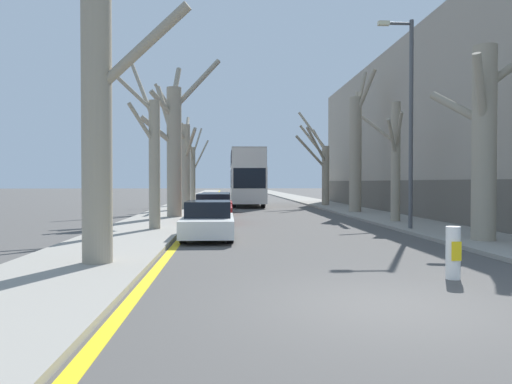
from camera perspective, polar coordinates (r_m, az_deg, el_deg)
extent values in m
plane|color=#4C4947|center=(8.10, 14.89, -12.58)|extent=(300.00, 300.00, 0.00)
cube|color=gray|center=(57.60, -6.70, -0.74)|extent=(3.22, 120.00, 0.12)
cube|color=gray|center=(58.09, 4.81, -0.72)|extent=(3.22, 120.00, 0.12)
cube|color=#9E9384|center=(33.18, 23.46, 6.46)|extent=(10.00, 37.20, 10.12)
cube|color=#5E584F|center=(31.11, 15.12, -0.58)|extent=(0.12, 36.46, 2.02)
cube|color=yellow|center=(57.52, -4.91, -0.79)|extent=(0.24, 120.00, 0.01)
cylinder|color=gray|center=(11.71, -17.74, 7.31)|extent=(0.66, 0.66, 6.37)
cylinder|color=gray|center=(11.50, -12.99, 15.67)|extent=(2.27, 0.88, 1.88)
cylinder|color=gray|center=(19.62, -11.52, 2.90)|extent=(0.43, 0.43, 5.07)
cylinder|color=gray|center=(20.88, -13.00, 11.55)|extent=(1.47, 1.86, 3.02)
cylinder|color=gray|center=(19.45, -12.92, 7.62)|extent=(1.03, 0.91, 1.54)
cylinder|color=gray|center=(19.71, -13.70, 10.87)|extent=(1.53, 0.78, 1.42)
cylinder|color=gray|center=(26.41, -9.33, 4.38)|extent=(0.77, 0.77, 6.85)
cylinder|color=gray|center=(27.33, -9.08, 12.32)|extent=(0.47, 1.18, 1.69)
cylinder|color=gray|center=(26.16, -11.14, 6.85)|extent=(1.82, 1.17, 1.52)
cylinder|color=gray|center=(27.34, -10.26, 8.82)|extent=(1.36, 1.71, 3.15)
cylinder|color=gray|center=(26.27, -10.61, 9.77)|extent=(1.37, 1.23, 1.44)
cylinder|color=gray|center=(27.23, -6.79, 12.14)|extent=(2.58, 1.25, 2.90)
cylinder|color=gray|center=(34.21, -8.05, 2.78)|extent=(0.61, 0.61, 5.83)
cylinder|color=gray|center=(35.80, -7.90, 6.95)|extent=(0.26, 2.98, 2.32)
cylinder|color=gray|center=(34.33, -9.12, 7.02)|extent=(1.44, 0.43, 1.43)
cylinder|color=gray|center=(34.25, -9.74, 9.37)|extent=(2.17, 1.04, 3.25)
cylinder|color=gray|center=(33.37, -9.16, 7.48)|extent=(1.35, 2.38, 1.97)
cylinder|color=gray|center=(33.10, -7.53, 5.53)|extent=(1.03, 2.51, 1.88)
cylinder|color=gray|center=(41.67, -7.23, 1.79)|extent=(0.42, 0.42, 4.83)
cylinder|color=gray|center=(42.83, -6.35, 4.15)|extent=(1.35, 2.46, 2.85)
cylinder|color=gray|center=(40.65, -7.44, 4.96)|extent=(0.30, 2.34, 2.11)
cylinder|color=gray|center=(42.47, -7.83, 6.19)|extent=(1.15, 1.41, 2.62)
cylinder|color=gray|center=(42.42, -6.74, 5.70)|extent=(0.84, 1.47, 2.45)
cylinder|color=gray|center=(16.98, 24.61, 4.88)|extent=(0.73, 0.73, 6.12)
cylinder|color=gray|center=(16.60, 24.27, 10.22)|extent=(1.06, 1.21, 2.29)
cylinder|color=gray|center=(17.51, 22.02, 8.90)|extent=(1.32, 1.68, 1.29)
cylinder|color=gray|center=(23.95, 15.66, 3.22)|extent=(0.43, 0.43, 5.62)
cylinder|color=gray|center=(24.03, 13.84, 6.93)|extent=(1.61, 0.59, 1.38)
cylinder|color=gray|center=(23.47, 15.98, 6.65)|extent=(0.31, 1.31, 1.69)
cylinder|color=gray|center=(23.39, 15.29, 6.01)|extent=(0.90, 1.27, 1.63)
cylinder|color=gray|center=(31.21, 11.29, 4.12)|extent=(0.74, 0.74, 7.12)
cylinder|color=gray|center=(31.30, 12.36, 10.99)|extent=(1.26, 1.29, 2.79)
cylinder|color=gray|center=(32.32, 11.84, 10.94)|extent=(1.25, 1.50, 2.98)
cylinder|color=gray|center=(32.02, 11.39, 9.28)|extent=(0.68, 1.31, 2.31)
cylinder|color=gray|center=(40.07, 7.95, 1.80)|extent=(0.58, 0.58, 4.80)
cylinder|color=gray|center=(40.58, 6.44, 6.98)|extent=(2.23, 1.23, 3.13)
cylinder|color=gray|center=(39.35, 6.32, 4.53)|extent=(2.73, 1.38, 2.60)
cylinder|color=gray|center=(38.95, 6.94, 5.32)|extent=(2.08, 2.38, 2.69)
cylinder|color=gray|center=(39.93, 6.52, 5.71)|extent=(2.24, 0.37, 2.69)
cylinder|color=gray|center=(40.34, 7.25, 5.83)|extent=(1.18, 0.72, 1.88)
cube|color=silver|center=(40.47, -1.07, 0.79)|extent=(2.57, 10.05, 2.67)
cube|color=silver|center=(40.51, -1.07, 3.62)|extent=(2.52, 9.85, 1.33)
cube|color=#B8B1A9|center=(40.54, -1.07, 4.65)|extent=(2.52, 9.85, 0.12)
cube|color=black|center=(40.47, -1.07, 1.53)|extent=(2.60, 8.85, 1.39)
cube|color=black|center=(40.51, -1.07, 3.72)|extent=(2.60, 8.85, 1.01)
cube|color=black|center=(35.47, -0.74, 1.59)|extent=(2.31, 0.06, 1.46)
cylinder|color=black|center=(37.45, -2.58, -1.02)|extent=(0.30, 1.04, 1.04)
cylinder|color=black|center=(37.55, 0.82, -1.01)|extent=(0.30, 1.04, 1.04)
cylinder|color=black|center=(43.27, -2.69, -0.73)|extent=(0.30, 1.04, 1.04)
cylinder|color=black|center=(43.36, 0.25, -0.73)|extent=(0.30, 1.04, 1.04)
cube|color=silver|center=(17.04, -5.48, -3.78)|extent=(1.70, 4.34, 0.56)
cube|color=black|center=(17.26, -5.45, -1.90)|extent=(1.50, 2.26, 0.53)
cylinder|color=black|center=(15.81, -8.35, -4.68)|extent=(0.20, 0.64, 0.64)
cylinder|color=black|center=(15.75, -2.94, -4.69)|extent=(0.20, 0.64, 0.64)
cylinder|color=black|center=(18.39, -7.64, -3.86)|extent=(0.20, 0.64, 0.64)
cylinder|color=black|center=(18.34, -3.01, -3.87)|extent=(0.20, 0.64, 0.64)
cube|color=maroon|center=(23.50, -4.90, -2.35)|extent=(1.74, 4.42, 0.63)
cube|color=black|center=(23.74, -4.88, -0.87)|extent=(1.53, 2.30, 0.57)
cylinder|color=black|center=(22.22, -6.95, -3.01)|extent=(0.20, 0.64, 0.64)
cylinder|color=black|center=(22.18, -3.02, -3.01)|extent=(0.20, 0.64, 0.64)
cylinder|color=black|center=(24.87, -6.57, -2.57)|extent=(0.20, 0.64, 0.64)
cylinder|color=black|center=(24.83, -3.06, -2.57)|extent=(0.20, 0.64, 0.64)
cube|color=maroon|center=(30.17, -4.56, -1.63)|extent=(1.89, 4.51, 0.58)
cube|color=black|center=(30.42, -4.56, -0.56)|extent=(1.66, 2.35, 0.54)
cylinder|color=black|center=(28.86, -6.28, -2.02)|extent=(0.20, 0.68, 0.68)
cylinder|color=black|center=(28.82, -2.96, -2.02)|extent=(0.20, 0.68, 0.68)
cylinder|color=black|center=(31.56, -6.03, -1.75)|extent=(0.20, 0.68, 0.68)
cylinder|color=black|center=(31.52, -2.99, -1.75)|extent=(0.20, 0.68, 0.68)
cylinder|color=#4C4F54|center=(20.41, 17.29, 7.21)|extent=(0.16, 0.16, 8.19)
cylinder|color=#4C4F54|center=(21.02, 15.88, 18.03)|extent=(1.10, 0.11, 0.11)
cube|color=beige|center=(20.85, 14.38, 18.18)|extent=(0.44, 0.20, 0.16)
cylinder|color=white|center=(10.63, 21.60, -6.48)|extent=(0.28, 0.28, 1.04)
cube|color=yellow|center=(10.50, 21.94, -6.30)|extent=(0.20, 0.01, 0.37)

